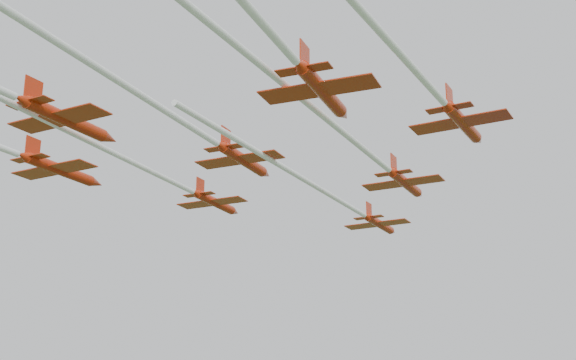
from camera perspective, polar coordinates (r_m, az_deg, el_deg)
The scene contains 6 objects.
jet_lead at distance 88.71m, azimuth 3.82°, elevation -1.54°, with size 7.92×48.57×2.37m.
jet_row2_left at distance 74.78m, azimuth -12.45°, elevation 1.97°, with size 8.72×66.19×2.35m.
jet_row2_right at distance 66.08m, azimuth 3.70°, elevation 3.61°, with size 8.04×61.68×2.39m.
jet_row3_mid at distance 62.81m, azimuth -10.19°, elevation 5.83°, with size 9.35×62.13×2.51m.
jet_row3_right at distance 51.99m, azimuth 6.87°, elevation 10.13°, with size 8.03×62.81×2.41m.
jet_row4_right at distance 48.28m, azimuth -2.31°, elevation 11.62°, with size 10.63×51.01×2.58m.
Camera 1 is at (36.72, -65.21, 29.39)m, focal length 50.00 mm.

